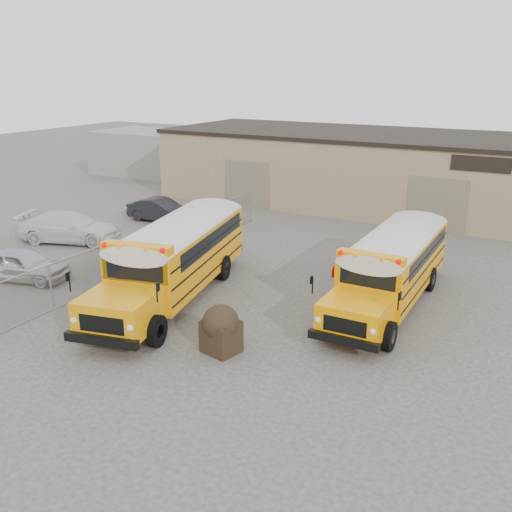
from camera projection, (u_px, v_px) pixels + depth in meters
The scene contains 10 objects.
ground at pixel (232, 313), 21.03m from camera, with size 120.00×120.00×0.00m, color #413F3B.
warehouse at pixel (392, 170), 36.88m from camera, with size 30.20×10.20×4.67m.
chainlink_fence at pixel (154, 246), 26.01m from camera, with size 0.07×18.07×1.81m.
distant_building_left at pixel (147, 152), 48.90m from camera, with size 8.00×6.00×3.60m, color gray.
school_bus_left at pixel (228, 215), 27.99m from camera, with size 4.72×10.68×3.04m.
school_bus_right at pixel (427, 227), 26.40m from camera, with size 2.88×9.55×2.79m.
tarp_bundle at pixel (221, 328), 17.94m from camera, with size 1.25×1.17×1.59m.
car_silver at pixel (22, 265), 24.16m from camera, with size 1.62×4.04×1.38m, color silver.
car_white at pixel (70, 227), 29.58m from camera, with size 2.15×5.28×1.53m, color silver.
car_dark at pixel (161, 210), 33.52m from camera, with size 1.44×4.13×1.36m, color black.
Camera 1 is at (10.17, -16.44, 8.58)m, focal length 40.00 mm.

